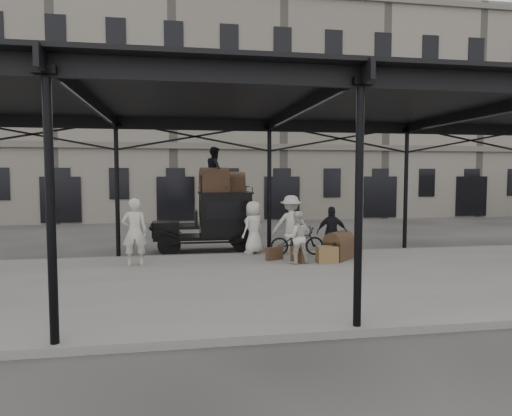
{
  "coord_description": "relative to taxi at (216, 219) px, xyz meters",
  "views": [
    {
      "loc": [
        -3.06,
        -13.21,
        2.79
      ],
      "look_at": [
        -0.53,
        1.6,
        1.7
      ],
      "focal_mm": 32.0,
      "sensor_mm": 36.0,
      "label": 1
    }
  ],
  "objects": [
    {
      "name": "porter_official",
      "position": [
        3.45,
        -2.77,
        -0.23
      ],
      "size": [
        1.03,
        0.62,
        1.64
      ],
      "primitive_type": "imported",
      "rotation": [
        0.0,
        0.0,
        2.9
      ],
      "color": "black",
      "rests_on": "platform"
    },
    {
      "name": "platform",
      "position": [
        1.71,
        -5.31,
        -1.13
      ],
      "size": [
        28.0,
        8.0,
        0.15
      ],
      "primitive_type": "cube",
      "color": "slate",
      "rests_on": "ground"
    },
    {
      "name": "ground",
      "position": [
        1.71,
        -3.31,
        -1.2
      ],
      "size": [
        120.0,
        120.0,
        0.0
      ],
      "primitive_type": "plane",
      "color": "#383533",
      "rests_on": "ground"
    },
    {
      "name": "bicycle",
      "position": [
        2.49,
        -2.09,
        -0.59
      ],
      "size": [
        1.81,
        0.69,
        0.94
      ],
      "primitive_type": "imported",
      "rotation": [
        0.0,
        0.0,
        1.53
      ],
      "color": "black",
      "rests_on": "platform"
    },
    {
      "name": "taxi",
      "position": [
        0.0,
        0.0,
        0.0
      ],
      "size": [
        3.65,
        1.55,
        2.18
      ],
      "color": "black",
      "rests_on": "ground"
    },
    {
      "name": "porter_midleft",
      "position": [
        2.11,
        -3.43,
        -0.27
      ],
      "size": [
        0.81,
        0.66,
        1.57
      ],
      "primitive_type": "imported",
      "rotation": [
        0.0,
        0.0,
        3.22
      ],
      "color": "beige",
      "rests_on": "platform"
    },
    {
      "name": "steamer_trunk_platform",
      "position": [
        3.58,
        -3.04,
        -0.69
      ],
      "size": [
        1.15,
        1.13,
        0.73
      ],
      "primitive_type": null,
      "rotation": [
        0.0,
        0.0,
        0.76
      ],
      "color": "#4F3324",
      "rests_on": "platform"
    },
    {
      "name": "steamer_trunk_roof_near",
      "position": [
        -0.08,
        -0.25,
        1.34
      ],
      "size": [
        1.08,
        0.76,
        0.73
      ],
      "primitive_type": null,
      "rotation": [
        0.0,
        0.0,
        0.17
      ],
      "color": "#4F3324",
      "rests_on": "taxi"
    },
    {
      "name": "porter_right",
      "position": [
        2.43,
        -1.51,
        -0.08
      ],
      "size": [
        1.34,
        0.87,
        1.95
      ],
      "primitive_type": "imported",
      "rotation": [
        0.0,
        0.0,
        3.02
      ],
      "color": "beige",
      "rests_on": "platform"
    },
    {
      "name": "steamer_trunk_roof_far",
      "position": [
        0.67,
        0.2,
        1.28
      ],
      "size": [
        0.83,
        0.52,
        0.6
      ],
      "primitive_type": null,
      "rotation": [
        0.0,
        0.0,
        0.03
      ],
      "color": "#4F3324",
      "rests_on": "taxi"
    },
    {
      "name": "building_frontage",
      "position": [
        1.71,
        14.69,
        5.8
      ],
      "size": [
        64.0,
        8.0,
        14.0
      ],
      "primitive_type": "cube",
      "color": "slate",
      "rests_on": "ground"
    },
    {
      "name": "suitcase_flat",
      "position": [
        1.58,
        -2.78,
        -0.85
      ],
      "size": [
        0.6,
        0.42,
        0.4
      ],
      "primitive_type": "cube",
      "rotation": [
        0.0,
        0.0,
        0.49
      ],
      "color": "#4F3324",
      "rests_on": "platform"
    },
    {
      "name": "wicker_hamper",
      "position": [
        3.05,
        -3.5,
        -0.8
      ],
      "size": [
        0.62,
        0.48,
        0.5
      ],
      "primitive_type": "cube",
      "rotation": [
        0.0,
        0.0,
        -0.05
      ],
      "color": "olive",
      "rests_on": "platform"
    },
    {
      "name": "suitcase_upright",
      "position": [
        2.2,
        -3.3,
        -0.83
      ],
      "size": [
        0.35,
        0.62,
        0.45
      ],
      "primitive_type": "cube",
      "rotation": [
        0.0,
        0.0,
        0.35
      ],
      "color": "#4F3324",
      "rests_on": "platform"
    },
    {
      "name": "canopy",
      "position": [
        1.71,
        -5.03,
        3.39
      ],
      "size": [
        22.5,
        9.0,
        4.74
      ],
      "color": "black",
      "rests_on": "ground"
    },
    {
      "name": "porter_left",
      "position": [
        -2.62,
        -2.97,
        -0.07
      ],
      "size": [
        0.73,
        0.49,
        1.97
      ],
      "primitive_type": "imported",
      "rotation": [
        0.0,
        0.0,
        3.17
      ],
      "color": "beige",
      "rests_on": "platform"
    },
    {
      "name": "porter_centre",
      "position": [
        1.12,
        -1.51,
        -0.17
      ],
      "size": [
        1.02,
        0.98,
        1.77
      ],
      "primitive_type": "imported",
      "rotation": [
        0.0,
        0.0,
        3.83
      ],
      "color": "beige",
      "rests_on": "platform"
    },
    {
      "name": "porter_roof",
      "position": [
        -0.03,
        -0.1,
        1.79
      ],
      "size": [
        0.64,
        0.81,
        1.62
      ],
      "primitive_type": "imported",
      "rotation": [
        0.0,
        0.0,
        1.53
      ],
      "color": "black",
      "rests_on": "taxi"
    }
  ]
}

